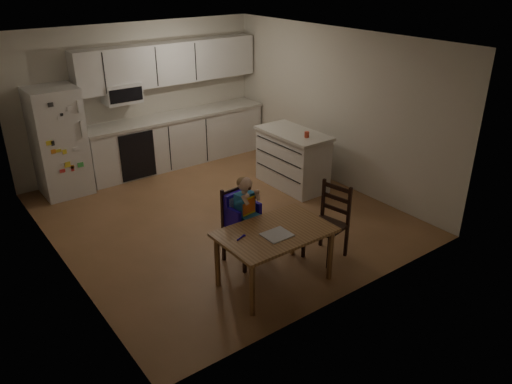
{
  "coord_description": "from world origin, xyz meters",
  "views": [
    {
      "loc": [
        -3.46,
        -5.57,
        3.41
      ],
      "look_at": [
        -0.22,
        -1.21,
        0.88
      ],
      "focal_mm": 35.0,
      "sensor_mm": 36.0,
      "label": 1
    }
  ],
  "objects": [
    {
      "name": "chair_side",
      "position": [
        0.54,
        -1.74,
        0.54
      ],
      "size": [
        0.5,
        0.5,
        0.95
      ],
      "rotation": [
        0.0,
        0.0,
        -1.37
      ],
      "color": "black",
      "rests_on": "ground"
    },
    {
      "name": "room",
      "position": [
        0.0,
        0.48,
        1.25
      ],
      "size": [
        4.52,
        5.01,
        2.51
      ],
      "color": "brown",
      "rests_on": "ground"
    },
    {
      "name": "kitchen_run",
      "position": [
        0.5,
        2.24,
        0.88
      ],
      "size": [
        3.37,
        0.62,
        2.15
      ],
      "color": "silver",
      "rests_on": "ground"
    },
    {
      "name": "refrigerator",
      "position": [
        -1.55,
        2.15,
        0.85
      ],
      "size": [
        0.72,
        0.7,
        1.7
      ],
      "primitive_type": "cube",
      "color": "silver",
      "rests_on": "ground"
    },
    {
      "name": "red_cup",
      "position": [
        1.53,
        -0.16,
        0.98
      ],
      "size": [
        0.07,
        0.07,
        0.09
      ],
      "primitive_type": "cylinder",
      "color": "red",
      "rests_on": "kitchen_island"
    },
    {
      "name": "chair_booster",
      "position": [
        -0.41,
        -1.19,
        0.68
      ],
      "size": [
        0.47,
        0.47,
        1.13
      ],
      "rotation": [
        0.0,
        0.0,
        0.12
      ],
      "color": "black",
      "rests_on": "ground"
    },
    {
      "name": "dining_table",
      "position": [
        -0.41,
        -1.81,
        0.59
      ],
      "size": [
        1.26,
        0.81,
        0.68
      ],
      "color": "brown",
      "rests_on": "ground"
    },
    {
      "name": "napkin",
      "position": [
        -0.45,
        -1.9,
        0.68
      ],
      "size": [
        0.3,
        0.26,
        0.01
      ],
      "primitive_type": "cube",
      "color": "silver",
      "rests_on": "dining_table"
    },
    {
      "name": "toddler_spoon",
      "position": [
        -0.81,
        -1.72,
        0.69
      ],
      "size": [
        0.12,
        0.06,
        0.02
      ],
      "primitive_type": "cylinder",
      "rotation": [
        0.0,
        1.57,
        0.35
      ],
      "color": "#1E0DAB",
      "rests_on": "dining_table"
    },
    {
      "name": "kitchen_island",
      "position": [
        1.54,
        0.17,
        0.47
      ],
      "size": [
        0.66,
        1.26,
        0.93
      ],
      "color": "silver",
      "rests_on": "ground"
    }
  ]
}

